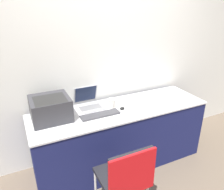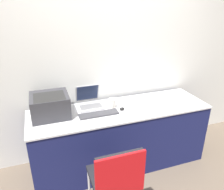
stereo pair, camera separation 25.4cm
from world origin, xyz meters
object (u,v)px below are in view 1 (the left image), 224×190
(printer, at_px, (50,108))
(external_keyboard, at_px, (100,115))
(mouse, at_px, (122,108))
(chair, at_px, (126,175))
(laptop_left, at_px, (89,103))
(coffee_cup, at_px, (112,103))

(printer, bearing_deg, external_keyboard, -17.40)
(mouse, xyz_separation_m, chair, (-0.34, -0.73, -0.27))
(chair, bearing_deg, mouse, 64.90)
(laptop_left, distance_m, external_keyboard, 0.28)
(printer, bearing_deg, mouse, -9.78)
(laptop_left, height_order, coffee_cup, laptop_left)
(external_keyboard, bearing_deg, coffee_cup, 31.71)
(laptop_left, bearing_deg, coffee_cup, -31.03)
(mouse, bearing_deg, printer, 170.22)
(printer, distance_m, chair, 1.05)
(printer, relative_size, coffee_cup, 3.57)
(chair, bearing_deg, laptop_left, 89.57)
(laptop_left, height_order, mouse, laptop_left)
(external_keyboard, relative_size, coffee_cup, 3.94)
(mouse, bearing_deg, laptop_left, 142.80)
(external_keyboard, relative_size, mouse, 7.65)
(coffee_cup, xyz_separation_m, chair, (-0.25, -0.83, -0.31))
(coffee_cup, relative_size, mouse, 1.94)
(external_keyboard, relative_size, chair, 0.53)
(external_keyboard, height_order, chair, chair)
(coffee_cup, distance_m, chair, 0.92)
(chair, bearing_deg, external_keyboard, 86.19)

